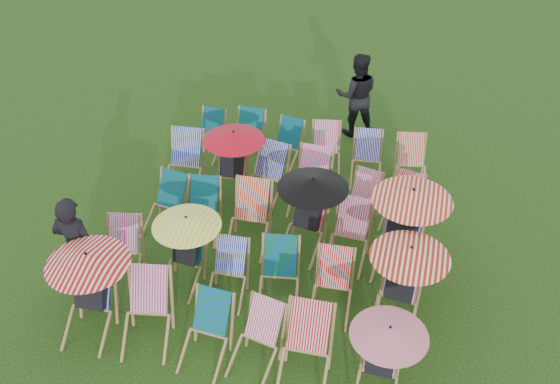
% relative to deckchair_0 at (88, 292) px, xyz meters
% --- Properties ---
extents(ground, '(100.00, 100.00, 0.00)m').
position_rel_deckchair_0_xyz_m(ground, '(2.00, 2.27, -0.71)').
color(ground, black).
rests_on(ground, ground).
extents(deckchair_0, '(1.14, 1.20, 1.35)m').
position_rel_deckchair_0_xyz_m(deckchair_0, '(0.00, 0.00, 0.00)').
color(deckchair_0, '#A97F4F').
rests_on(deckchair_0, ground).
extents(deckchair_1, '(0.82, 1.02, 1.00)m').
position_rel_deckchair_0_xyz_m(deckchair_1, '(0.82, 0.03, -0.22)').
color(deckchair_1, '#A97F4F').
rests_on(deckchair_1, ground).
extents(deckchair_2, '(0.66, 0.88, 0.91)m').
position_rel_deckchair_0_xyz_m(deckchair_2, '(1.71, -0.06, -0.26)').
color(deckchair_2, '#A97F4F').
rests_on(deckchair_2, ground).
extents(deckchair_3, '(0.74, 0.91, 0.88)m').
position_rel_deckchair_0_xyz_m(deckchair_3, '(2.40, 0.01, -0.27)').
color(deckchair_3, '#A97F4F').
rests_on(deckchair_3, ground).
extents(deckchair_4, '(0.70, 0.95, 1.01)m').
position_rel_deckchair_0_xyz_m(deckchair_4, '(3.07, -0.05, -0.21)').
color(deckchair_4, '#A97F4F').
rests_on(deckchair_4, ground).
extents(deckchair_5, '(0.98, 1.01, 1.16)m').
position_rel_deckchair_0_xyz_m(deckchair_5, '(4.04, -0.01, -0.10)').
color(deckchair_5, '#A97F4F').
rests_on(deckchair_5, ground).
extents(deckchair_6, '(0.74, 0.92, 0.89)m').
position_rel_deckchair_0_xyz_m(deckchair_6, '(-0.09, 1.10, -0.27)').
color(deckchair_6, '#A97F4F').
rests_on(deckchair_6, ground).
extents(deckchair_7, '(1.03, 1.08, 1.22)m').
position_rel_deckchair_0_xyz_m(deckchair_7, '(0.92, 1.21, -0.07)').
color(deckchair_7, '#A97F4F').
rests_on(deckchair_7, ground).
extents(deckchair_8, '(0.60, 0.81, 0.85)m').
position_rel_deckchair_0_xyz_m(deckchair_8, '(1.63, 1.10, -0.29)').
color(deckchair_8, '#A97F4F').
rests_on(deckchair_8, ground).
extents(deckchair_9, '(0.75, 0.94, 0.92)m').
position_rel_deckchair_0_xyz_m(deckchair_9, '(2.39, 1.21, -0.25)').
color(deckchair_9, '#A97F4F').
rests_on(deckchair_9, ground).
extents(deckchair_10, '(0.64, 0.86, 0.90)m').
position_rel_deckchair_0_xyz_m(deckchair_10, '(3.18, 1.22, -0.27)').
color(deckchair_10, '#A97F4F').
rests_on(deckchair_10, ground).
extents(deckchair_11, '(1.11, 1.17, 1.32)m').
position_rel_deckchair_0_xyz_m(deckchair_11, '(4.13, 1.29, -0.02)').
color(deckchair_11, '#A97F4F').
rests_on(deckchair_11, ground).
extents(deckchair_12, '(0.73, 0.92, 0.92)m').
position_rel_deckchair_0_xyz_m(deckchair_12, '(0.11, 2.31, -0.26)').
color(deckchair_12, '#A97F4F').
rests_on(deckchair_12, ground).
extents(deckchair_13, '(0.71, 0.90, 0.90)m').
position_rel_deckchair_0_xyz_m(deckchair_13, '(0.75, 2.35, -0.26)').
color(deckchair_13, '#A97F4F').
rests_on(deckchair_13, ground).
extents(deckchair_14, '(0.71, 0.96, 1.01)m').
position_rel_deckchair_0_xyz_m(deckchair_14, '(1.58, 2.30, -0.21)').
color(deckchair_14, '#A97F4F').
rests_on(deckchair_14, ground).
extents(deckchair_15, '(1.12, 1.19, 1.33)m').
position_rel_deckchair_0_xyz_m(deckchair_15, '(2.52, 2.44, -0.01)').
color(deckchair_15, '#A97F4F').
rests_on(deckchair_15, ground).
extents(deckchair_16, '(0.67, 0.90, 0.95)m').
position_rel_deckchair_0_xyz_m(deckchair_16, '(3.22, 2.35, -0.24)').
color(deckchair_16, '#A97F4F').
rests_on(deckchair_16, ground).
extents(deckchair_17, '(1.22, 1.28, 1.45)m').
position_rel_deckchair_0_xyz_m(deckchair_17, '(4.04, 2.40, 0.05)').
color(deckchair_17, '#A97F4F').
rests_on(deckchair_17, ground).
extents(deckchair_18, '(0.76, 1.00, 1.02)m').
position_rel_deckchair_0_xyz_m(deckchair_18, '(-0.02, 3.45, -0.20)').
color(deckchair_18, '#A97F4F').
rests_on(deckchair_18, ground).
extents(deckchair_19, '(1.09, 1.15, 1.29)m').
position_rel_deckchair_0_xyz_m(deckchair_19, '(0.91, 3.47, -0.04)').
color(deckchair_19, '#A97F4F').
rests_on(deckchair_19, ground).
extents(deckchair_20, '(0.79, 0.99, 0.97)m').
position_rel_deckchair_0_xyz_m(deckchair_20, '(1.52, 3.52, -0.23)').
color(deckchair_20, '#A97F4F').
rests_on(deckchair_20, ground).
extents(deckchair_21, '(0.69, 0.95, 1.00)m').
position_rel_deckchair_0_xyz_m(deckchair_21, '(2.33, 3.52, -0.21)').
color(deckchair_21, '#A97F4F').
rests_on(deckchair_21, ground).
extents(deckchair_22, '(0.69, 0.85, 0.83)m').
position_rel_deckchair_0_xyz_m(deckchair_22, '(3.26, 3.38, -0.30)').
color(deckchair_22, '#A97F4F').
rests_on(deckchair_22, ground).
extents(deckchair_23, '(0.71, 0.88, 0.85)m').
position_rel_deckchair_0_xyz_m(deckchair_23, '(3.94, 3.46, -0.29)').
color(deckchair_23, '#A97F4F').
rests_on(deckchair_23, ground).
extents(deckchair_24, '(0.63, 0.82, 0.84)m').
position_rel_deckchair_0_xyz_m(deckchair_24, '(0.02, 4.61, -0.29)').
color(deckchair_24, '#A97F4F').
rests_on(deckchair_24, ground).
extents(deckchair_25, '(0.62, 0.86, 0.93)m').
position_rel_deckchair_0_xyz_m(deckchair_25, '(0.82, 4.64, -0.25)').
color(deckchair_25, '#A97F4F').
rests_on(deckchair_25, ground).
extents(deckchair_26, '(0.70, 0.87, 0.85)m').
position_rel_deckchair_0_xyz_m(deckchair_26, '(1.57, 4.65, -0.29)').
color(deckchair_26, '#A97F4F').
rests_on(deckchair_26, ground).
extents(deckchair_27, '(0.73, 0.91, 0.89)m').
position_rel_deckchair_0_xyz_m(deckchair_27, '(2.38, 4.65, -0.27)').
color(deckchair_27, '#A97F4F').
rests_on(deckchair_27, ground).
extents(deckchair_28, '(0.67, 0.87, 0.88)m').
position_rel_deckchair_0_xyz_m(deckchair_28, '(3.17, 4.57, -0.28)').
color(deckchair_28, '#A97F4F').
rests_on(deckchair_28, ground).
extents(deckchair_29, '(0.74, 0.91, 0.88)m').
position_rel_deckchair_0_xyz_m(deckchair_29, '(3.99, 4.63, -0.27)').
color(deckchair_29, '#A97F4F').
rests_on(deckchair_29, ground).
extents(person_left, '(0.67, 0.47, 1.77)m').
position_rel_deckchair_0_xyz_m(person_left, '(-0.48, 0.62, 0.17)').
color(person_left, black).
rests_on(person_left, ground).
extents(person_rear, '(1.00, 0.87, 1.78)m').
position_rel_deckchair_0_xyz_m(person_rear, '(2.69, 6.14, 0.17)').
color(person_rear, black).
rests_on(person_rear, ground).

